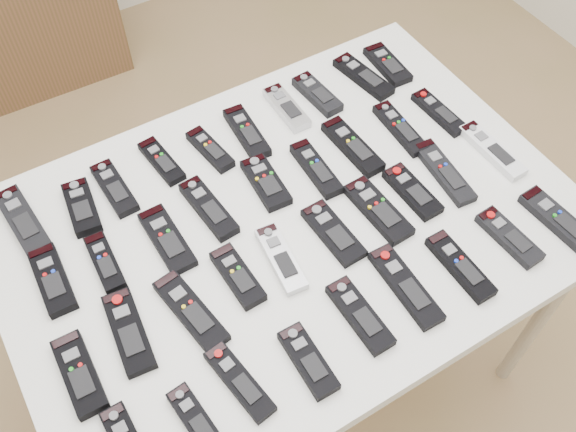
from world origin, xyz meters
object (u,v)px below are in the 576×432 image
remote_20 (129,332)px  remote_35 (460,266)px  remote_13 (209,208)px  remote_23 (281,258)px  remote_19 (79,374)px  remote_7 (317,94)px  remote_26 (412,192)px  remote_32 (308,361)px  remote_16 (353,146)px  remote_5 (247,132)px  remote_31 (239,381)px  remote_1 (82,207)px  remote_12 (167,239)px  remote_18 (439,112)px  remote_24 (333,233)px  remote_3 (162,161)px  remote_36 (509,237)px  remote_10 (52,280)px  remote_17 (400,129)px  remote_15 (316,169)px  remote_21 (191,311)px  remote_33 (360,315)px  remote_2 (114,188)px  remote_8 (363,77)px  remote_30 (197,422)px  remote_34 (406,286)px  remote_27 (444,172)px  table (288,236)px  remote_28 (492,150)px  remote_0 (23,221)px  remote_9 (387,64)px  remote_11 (105,263)px  remote_14 (266,182)px  remote_25 (378,210)px  remote_6 (286,108)px  remote_22 (238,276)px  remote_37 (558,220)px

remote_20 → remote_35: bearing=-12.6°
remote_13 → remote_23: remote_13 is taller
remote_19 → remote_7: bearing=28.5°
remote_19 → remote_20: bearing=18.2°
remote_26 → remote_32: 0.48m
remote_13 → remote_16: (0.38, -0.01, -0.00)m
remote_5 → remote_31: 0.63m
remote_1 → remote_12: size_ratio=0.83×
remote_18 → remote_24: same height
remote_3 → remote_36: bearing=-52.8°
remote_10 → remote_17: size_ratio=0.93×
remote_13 → remote_15: 0.27m
remote_16 → remote_21: size_ratio=0.97×
remote_21 → remote_32: size_ratio=1.30×
remote_33 → remote_10: bearing=140.9°
remote_2 → remote_8: size_ratio=0.90×
remote_30 → remote_34: size_ratio=0.73×
remote_3 → remote_36: (0.55, -0.59, 0.00)m
remote_2 → remote_12: 0.20m
remote_21 → remote_27: 0.66m
table → remote_28: remote_28 is taller
remote_0 → remote_30: remote_0 is taller
remote_9 → remote_11: remote_11 is taller
remote_14 → remote_28: size_ratio=0.81×
remote_0 → remote_7: same height
remote_21 → remote_26: size_ratio=1.24×
remote_7 → remote_9: (0.22, 0.00, -0.00)m
remote_25 → remote_6: bearing=89.1°
remote_18 → remote_20: size_ratio=0.90×
table → remote_34: remote_34 is taller
table → remote_2: size_ratio=7.61×
remote_26 → remote_31: bearing=-162.1°
remote_12 → remote_32: 0.41m
remote_21 → remote_25: size_ratio=1.07×
remote_8 → remote_17: same height
remote_1 → remote_10: same height
remote_11 → remote_36: size_ratio=0.93×
remote_16 → remote_35: size_ratio=1.07×
remote_20 → remote_36: same height
remote_0 → remote_31: bearing=-72.7°
remote_14 → remote_22: bearing=-129.3°
remote_33 → remote_6: bearing=72.4°
remote_9 → remote_35: bearing=-109.4°
remote_2 → remote_37: size_ratio=0.88×
remote_12 → remote_22: remote_22 is taller
remote_3 → remote_13: remote_13 is taller
remote_16 → remote_1: bearing=163.1°
remote_11 → remote_32: size_ratio=0.98×
remote_26 → remote_1: bearing=151.1°
remote_26 → remote_33: 0.34m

